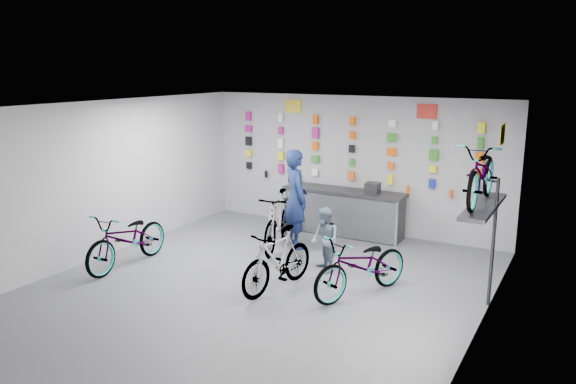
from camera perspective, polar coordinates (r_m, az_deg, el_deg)
The scene contains 21 objects.
floor at distance 9.50m, azimuth -3.11°, elevation -9.73°, with size 8.00×8.00×0.00m, color #4D4D52.
ceiling at distance 8.81m, azimuth -3.34°, elevation 8.62°, with size 8.00×8.00×0.00m, color white.
wall_back at distance 12.53m, azimuth 6.59°, elevation 2.85°, with size 7.00×7.00×0.00m, color #A9A9AB.
wall_front at distance 6.19m, azimuth -23.59°, elevation -8.44°, with size 7.00×7.00×0.00m, color #A9A9AB.
wall_left at distance 11.27m, azimuth -18.46°, elevation 1.17°, with size 8.00×8.00×0.00m, color #A9A9AB.
wall_right at distance 7.81m, azimuth 19.10°, elevation -3.79°, with size 8.00×8.00×0.00m, color #A9A9AB.
counter at distance 12.33m, azimuth 5.65°, elevation -2.11°, with size 2.70×0.66×1.00m.
merch_wall at distance 12.42m, azimuth 6.55°, elevation 4.14°, with size 5.55×0.08×1.56m.
wall_bracket at distance 8.99m, azimuth 19.39°, elevation -1.93°, with size 0.39×1.90×2.00m.
sign_left at distance 13.01m, azimuth 0.52°, elevation 8.70°, with size 0.42×0.02×0.30m, color yellow.
sign_right at distance 11.85m, azimuth 13.93°, elevation 7.95°, with size 0.42×0.02×0.30m, color red.
sign_side at distance 8.76m, azimuth 20.94°, elevation 5.49°, with size 0.02×0.40×0.30m, color yellow.
bike_left at distance 10.73m, azimuth -15.97°, elevation -4.59°, with size 0.70×2.01×1.05m, color gray.
bike_center at distance 9.26m, azimuth -1.06°, elevation -6.89°, with size 0.49×1.73×1.04m, color gray.
bike_right at distance 9.10m, azimuth 7.52°, elevation -7.42°, with size 0.67×1.94×1.02m, color gray.
bike_service at distance 11.27m, azimuth -1.00°, elevation -2.94°, with size 0.55×1.96×1.18m, color gray.
bike_wall at distance 8.88m, azimuth 19.17°, elevation 1.81°, with size 0.63×1.80×0.95m, color gray.
clerk at distance 11.30m, azimuth 0.78°, elevation -0.70°, with size 0.73×0.48×2.01m, color #14204B.
customer at distance 10.05m, azimuth 3.75°, elevation -4.89°, with size 0.57×0.45×1.18m, color slate.
spare_wheel at distance 12.58m, azimuth -0.27°, elevation -2.30°, with size 0.78×0.33×0.76m.
register at distance 11.96m, azimuth 8.59°, elevation 0.41°, with size 0.28×0.30×0.22m, color black.
Camera 1 is at (4.71, -7.42, 3.62)m, focal length 35.00 mm.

